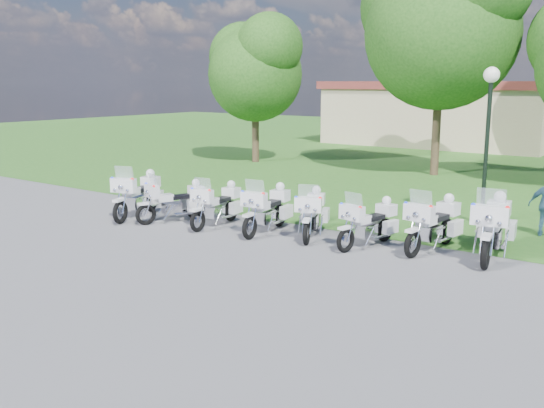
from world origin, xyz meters
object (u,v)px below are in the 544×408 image
Objects in this scene: motorcycle_1 at (175,201)px; motorcycle_4 at (312,213)px; motorcycle_7 at (494,226)px; lamp_post at (489,108)px; motorcycle_2 at (218,204)px; motorcycle_5 at (369,222)px; motorcycle_3 at (268,208)px; motorcycle_0 at (138,194)px; motorcycle_6 at (434,223)px.

motorcycle_4 is at bearing -146.40° from motorcycle_1.
lamp_post is (-1.25, 3.27, 2.61)m from motorcycle_7.
motorcycle_7 is (4.49, 0.80, 0.11)m from motorcycle_4.
motorcycle_4 reaches higher than motorcycle_2.
motorcycle_5 is at bearing -110.84° from lamp_post.
motorcycle_3 reaches higher than motorcycle_4.
motorcycle_4 is (5.59, 1.07, -0.06)m from motorcycle_0.
motorcycle_0 reaches higher than motorcycle_4.
motorcycle_1 is at bearing 20.04° from motorcycle_5.
motorcycle_4 is at bearing 11.37° from motorcycle_5.
motorcycle_4 is 0.90× the size of motorcycle_6.
motorcycle_6 is at bearing -173.56° from motorcycle_2.
motorcycle_7 is at bearing -147.35° from motorcycle_1.
lamp_post reaches higher than motorcycle_4.
motorcycle_5 is 0.90× the size of motorcycle_6.
motorcycle_6 is (8.72, 1.67, -0.03)m from motorcycle_0.
motorcycle_6 is at bearing -146.87° from motorcycle_1.
motorcycle_0 is 1.09× the size of motorcycle_2.
motorcycle_7 is (8.71, 1.69, 0.12)m from motorcycle_1.
motorcycle_6 is (4.37, 0.90, 0.02)m from motorcycle_3.
motorcycle_5 is at bearing 178.80° from motorcycle_3.
motorcycle_1 is at bearing -146.36° from lamp_post.
motorcycle_0 is at bearing 19.86° from motorcycle_5.
motorcycle_2 is 7.47m from motorcycle_7.
motorcycle_2 reaches higher than motorcycle_1.
motorcycle_1 is at bearing 4.07° from motorcycle_3.
motorcycle_7 is (10.09, 1.87, 0.05)m from motorcycle_0.
motorcycle_5 is 5.15m from lamp_post.
motorcycle_3 is 0.52× the size of lamp_post.
motorcycle_5 is at bearing 29.27° from motorcycle_6.
lamp_post is at bearing -124.67° from motorcycle_1.
motorcycle_4 is at bearing -173.54° from motorcycle_2.
motorcycle_3 is (4.34, 0.77, -0.04)m from motorcycle_0.
motorcycle_1 is 8.87m from motorcycle_7.
motorcycle_1 is 3.02m from motorcycle_3.
motorcycle_3 is 5.85m from motorcycle_7.
motorcycle_7 is at bearing -165.04° from motorcycle_6.
motorcycle_1 is 0.98× the size of motorcycle_4.
motorcycle_3 is at bearing -135.75° from lamp_post.
motorcycle_7 reaches higher than motorcycle_1.
motorcycle_4 is 0.81× the size of motorcycle_7.
motorcycle_7 is at bearing -69.05° from lamp_post.
lamp_post reaches higher than motorcycle_0.
motorcycle_1 is 9.36m from lamp_post.
lamp_post is (8.83, 5.14, 2.65)m from motorcycle_0.
motorcycle_1 is (1.38, 0.18, -0.08)m from motorcycle_0.
lamp_post is (4.49, 4.38, 2.70)m from motorcycle_3.
motorcycle_5 is (5.90, 0.88, -0.01)m from motorcycle_1.
motorcycle_3 is at bearing -147.18° from motorcycle_1.
motorcycle_0 reaches higher than motorcycle_2.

